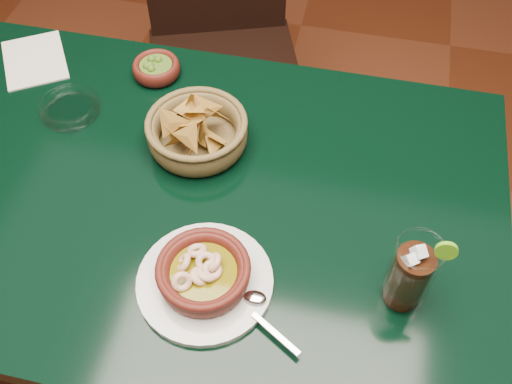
% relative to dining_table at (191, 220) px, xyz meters
% --- Properties ---
extents(ground, '(7.00, 7.00, 0.00)m').
position_rel_dining_table_xyz_m(ground, '(0.00, 0.00, -0.65)').
color(ground, '#471C0C').
rests_on(ground, ground).
extents(dining_table, '(1.20, 0.80, 0.75)m').
position_rel_dining_table_xyz_m(dining_table, '(0.00, 0.00, 0.00)').
color(dining_table, black).
rests_on(dining_table, ground).
extents(dining_chair, '(0.56, 0.56, 0.95)m').
position_rel_dining_table_xyz_m(dining_chair, '(-0.13, 0.71, -0.13)').
color(dining_chair, black).
rests_on(dining_chair, ground).
extents(shrimp_plate, '(0.29, 0.23, 0.07)m').
position_rel_dining_table_xyz_m(shrimp_plate, '(0.09, -0.18, 0.13)').
color(shrimp_plate, silver).
rests_on(shrimp_plate, dining_table).
extents(chip_basket, '(0.23, 0.23, 0.13)m').
position_rel_dining_table_xyz_m(chip_basket, '(-0.01, 0.12, 0.14)').
color(chip_basket, brown).
rests_on(chip_basket, dining_table).
extents(guacamole_ramekin, '(0.12, 0.12, 0.04)m').
position_rel_dining_table_xyz_m(guacamole_ramekin, '(-0.16, 0.30, 0.12)').
color(guacamole_ramekin, '#48140F').
rests_on(guacamole_ramekin, dining_table).
extents(cola_drink, '(0.15, 0.15, 0.18)m').
position_rel_dining_table_xyz_m(cola_drink, '(0.41, -0.14, 0.17)').
color(cola_drink, white).
rests_on(cola_drink, dining_table).
extents(glass_ashtray, '(0.14, 0.14, 0.03)m').
position_rel_dining_table_xyz_m(glass_ashtray, '(-0.30, 0.14, 0.11)').
color(glass_ashtray, white).
rests_on(glass_ashtray, dining_table).
extents(paper_menu, '(0.21, 0.22, 0.00)m').
position_rel_dining_table_xyz_m(paper_menu, '(-0.45, 0.28, 0.10)').
color(paper_menu, beige).
rests_on(paper_menu, dining_table).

